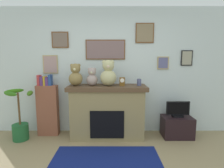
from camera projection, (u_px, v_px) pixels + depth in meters
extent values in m
cube|color=silver|center=(107.00, 71.00, 3.81)|extent=(5.20, 0.12, 2.60)
cube|color=brown|center=(105.00, 50.00, 3.67)|extent=(0.81, 0.02, 0.40)
cube|color=#765C5E|center=(105.00, 50.00, 3.66)|extent=(0.77, 0.00, 0.36)
cube|color=black|center=(186.00, 58.00, 3.70)|extent=(0.23, 0.02, 0.31)
cube|color=gray|center=(187.00, 58.00, 3.68)|extent=(0.19, 0.00, 0.27)
cube|color=brown|center=(145.00, 33.00, 3.62)|extent=(0.37, 0.02, 0.39)
cube|color=#837054|center=(145.00, 33.00, 3.61)|extent=(0.33, 0.00, 0.35)
cube|color=brown|center=(60.00, 40.00, 3.64)|extent=(0.34, 0.02, 0.32)
cube|color=#6F5D51|center=(60.00, 40.00, 3.63)|extent=(0.30, 0.00, 0.28)
cube|color=tan|center=(163.00, 63.00, 3.71)|extent=(0.23, 0.02, 0.26)
cube|color=slate|center=(163.00, 63.00, 3.70)|extent=(0.19, 0.00, 0.22)
cube|color=tan|center=(50.00, 64.00, 3.71)|extent=(0.30, 0.02, 0.38)
cube|color=#A78785|center=(50.00, 64.00, 3.70)|extent=(0.26, 0.00, 0.34)
cube|color=#8C7B51|center=(107.00, 113.00, 3.59)|extent=(1.41, 0.54, 0.96)
cube|color=brown|center=(107.00, 88.00, 3.52)|extent=(1.53, 0.60, 0.08)
cube|color=black|center=(107.00, 125.00, 3.34)|extent=(0.63, 0.02, 0.53)
cube|color=brown|center=(48.00, 110.00, 3.66)|extent=(0.41, 0.16, 1.03)
cube|color=#AF3437|center=(39.00, 80.00, 3.57)|extent=(0.05, 0.13, 0.21)
cube|color=#56316B|center=(42.00, 81.00, 3.57)|extent=(0.06, 0.13, 0.18)
cube|color=#BA9027|center=(45.00, 81.00, 3.57)|extent=(0.04, 0.13, 0.18)
cube|color=#543377|center=(47.00, 81.00, 3.57)|extent=(0.05, 0.13, 0.16)
cube|color=navy|center=(50.00, 80.00, 3.57)|extent=(0.05, 0.13, 0.21)
cylinder|color=#1E592D|center=(20.00, 132.00, 3.47)|extent=(0.29, 0.29, 0.31)
cylinder|color=brown|center=(19.00, 109.00, 3.41)|extent=(0.04, 0.04, 0.62)
ellipsoid|color=#3A6C17|center=(30.00, 93.00, 3.43)|extent=(0.20, 0.37, 0.08)
ellipsoid|color=#367B14|center=(14.00, 91.00, 3.50)|extent=(0.32, 0.33, 0.08)
ellipsoid|color=#306E17|center=(10.00, 94.00, 3.24)|extent=(0.36, 0.27, 0.08)
cube|color=black|center=(177.00, 127.00, 3.60)|extent=(0.58, 0.40, 0.42)
cube|color=black|center=(177.00, 116.00, 3.57)|extent=(0.20, 0.14, 0.04)
cube|color=black|center=(178.00, 108.00, 3.55)|extent=(0.46, 0.03, 0.27)
cube|color=black|center=(178.00, 108.00, 3.53)|extent=(0.42, 0.00, 0.23)
cube|color=navy|center=(106.00, 162.00, 2.72)|extent=(1.70, 1.01, 0.01)
cylinder|color=#4C517A|center=(139.00, 82.00, 3.49)|extent=(0.08, 0.08, 0.13)
cube|color=brown|center=(122.00, 82.00, 3.48)|extent=(0.10, 0.07, 0.16)
cylinder|color=white|center=(122.00, 80.00, 3.44)|extent=(0.08, 0.01, 0.08)
sphere|color=olive|center=(75.00, 79.00, 3.47)|extent=(0.27, 0.27, 0.27)
sphere|color=olive|center=(75.00, 69.00, 3.45)|extent=(0.19, 0.19, 0.19)
sphere|color=olive|center=(72.00, 65.00, 3.44)|extent=(0.07, 0.07, 0.07)
sphere|color=olive|center=(79.00, 65.00, 3.44)|extent=(0.07, 0.07, 0.07)
sphere|color=beige|center=(74.00, 69.00, 3.37)|extent=(0.06, 0.06, 0.06)
sphere|color=#A4908B|center=(92.00, 80.00, 3.48)|extent=(0.22, 0.22, 0.22)
sphere|color=#A4908B|center=(92.00, 72.00, 3.46)|extent=(0.16, 0.16, 0.16)
sphere|color=#A4908B|center=(89.00, 69.00, 3.45)|extent=(0.06, 0.06, 0.06)
sphere|color=#A4908B|center=(95.00, 69.00, 3.45)|extent=(0.06, 0.06, 0.06)
sphere|color=beige|center=(91.00, 72.00, 3.39)|extent=(0.05, 0.05, 0.05)
sphere|color=#BAB581|center=(108.00, 78.00, 3.47)|extent=(0.31, 0.31, 0.31)
sphere|color=#BAB581|center=(108.00, 66.00, 3.44)|extent=(0.22, 0.22, 0.22)
sphere|color=#BAB581|center=(104.00, 62.00, 3.43)|extent=(0.08, 0.08, 0.08)
sphere|color=#BAB581|center=(112.00, 62.00, 3.43)|extent=(0.08, 0.08, 0.08)
sphere|color=beige|center=(108.00, 66.00, 3.35)|extent=(0.07, 0.07, 0.07)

